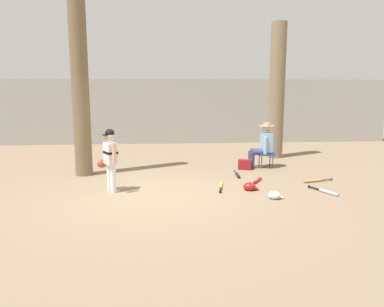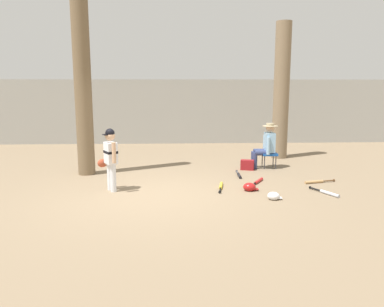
% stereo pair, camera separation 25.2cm
% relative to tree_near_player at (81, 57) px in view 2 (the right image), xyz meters
% --- Properties ---
extents(ground_plane, '(60.00, 60.00, 0.00)m').
position_rel_tree_near_player_xyz_m(ground_plane, '(1.75, -2.01, -2.85)').
color(ground_plane, '#7F6B51').
extents(concrete_back_wall, '(18.00, 0.36, 2.43)m').
position_rel_tree_near_player_xyz_m(concrete_back_wall, '(1.75, 5.31, -1.63)').
color(concrete_back_wall, '#9E9E99').
rests_on(concrete_back_wall, ground).
extents(tree_near_player, '(0.60, 0.60, 6.30)m').
position_rel_tree_near_player_xyz_m(tree_near_player, '(0.00, 0.00, 0.00)').
color(tree_near_player, brown).
rests_on(tree_near_player, ground).
extents(tree_behind_spectator, '(0.67, 0.67, 4.17)m').
position_rel_tree_near_player_xyz_m(tree_behind_spectator, '(5.39, 2.02, -1.09)').
color(tree_behind_spectator, '#7F6B51').
rests_on(tree_behind_spectator, ground).
extents(young_ballplayer, '(0.49, 0.53, 1.31)m').
position_rel_tree_near_player_xyz_m(young_ballplayer, '(0.87, -1.59, -2.10)').
color(young_ballplayer, white).
rests_on(young_ballplayer, ground).
extents(folding_stool, '(0.41, 0.41, 0.41)m').
position_rel_tree_near_player_xyz_m(folding_stool, '(4.71, 0.52, -2.48)').
color(folding_stool, '#194C9E').
rests_on(folding_stool, ground).
extents(seated_spectator, '(0.67, 0.53, 1.20)m').
position_rel_tree_near_player_xyz_m(seated_spectator, '(4.61, 0.52, -2.21)').
color(seated_spectator, navy).
rests_on(seated_spectator, ground).
extents(handbag_beside_stool, '(0.38, 0.27, 0.26)m').
position_rel_tree_near_player_xyz_m(handbag_beside_stool, '(4.08, 0.30, -2.72)').
color(handbag_beside_stool, maroon).
rests_on(handbag_beside_stool, ground).
extents(bat_wood_tan, '(0.75, 0.24, 0.07)m').
position_rel_tree_near_player_xyz_m(bat_wood_tan, '(5.38, -1.16, -2.81)').
color(bat_wood_tan, tan).
rests_on(bat_wood_tan, ground).
extents(bat_red_barrel, '(0.45, 0.70, 0.07)m').
position_rel_tree_near_player_xyz_m(bat_red_barrel, '(4.07, -1.08, -2.81)').
color(bat_red_barrel, red).
rests_on(bat_red_barrel, ground).
extents(bat_aluminum_silver, '(0.39, 0.72, 0.07)m').
position_rel_tree_near_player_xyz_m(bat_aluminum_silver, '(5.26, -2.07, -2.81)').
color(bat_aluminum_silver, '#B7BCC6').
rests_on(bat_aluminum_silver, ground).
extents(bat_yellow_trainer, '(0.19, 0.74, 0.07)m').
position_rel_tree_near_player_xyz_m(bat_yellow_trainer, '(3.18, -1.47, -2.81)').
color(bat_yellow_trainer, yellow).
rests_on(bat_yellow_trainer, ground).
extents(bat_black_composite, '(0.09, 0.72, 0.07)m').
position_rel_tree_near_player_xyz_m(bat_black_composite, '(3.74, -0.43, -2.81)').
color(bat_black_composite, black).
rests_on(bat_black_composite, ground).
extents(batting_helmet_white, '(0.28, 0.21, 0.16)m').
position_rel_tree_near_player_xyz_m(batting_helmet_white, '(4.09, -2.37, -2.78)').
color(batting_helmet_white, silver).
rests_on(batting_helmet_white, ground).
extents(batting_helmet_red, '(0.31, 0.24, 0.18)m').
position_rel_tree_near_player_xyz_m(batting_helmet_red, '(3.75, -1.72, -2.77)').
color(batting_helmet_red, '#A81919').
rests_on(batting_helmet_red, ground).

